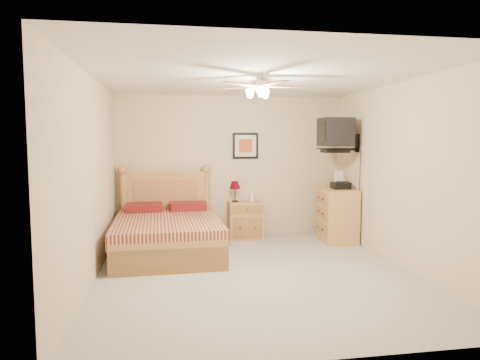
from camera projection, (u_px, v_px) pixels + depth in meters
name	position (u px, v px, depth m)	size (l,w,h in m)	color
floor	(255.00, 273.00, 5.53)	(4.50, 4.50, 0.00)	#A09990
ceiling	(255.00, 77.00, 5.30)	(4.00, 4.50, 0.04)	white
wall_back	(230.00, 167.00, 7.63)	(4.00, 0.04, 2.50)	beige
wall_front	(314.00, 203.00, 3.21)	(4.00, 0.04, 2.50)	beige
wall_left	(91.00, 180.00, 5.10)	(0.04, 4.50, 2.50)	beige
wall_right	(401.00, 175.00, 5.74)	(0.04, 4.50, 2.50)	beige
bed	(167.00, 212.00, 6.39)	(1.53, 2.01, 1.30)	#A66D37
nightstand	(246.00, 220.00, 7.51)	(0.60, 0.45, 0.64)	#A96F36
table_lamp	(235.00, 191.00, 7.48)	(0.20, 0.20, 0.36)	#5F0213
lotion_bottle	(252.00, 196.00, 7.45)	(0.08, 0.08, 0.21)	silver
framed_picture	(245.00, 146.00, 7.62)	(0.46, 0.04, 0.46)	black
dresser	(337.00, 215.00, 7.27)	(0.53, 0.76, 0.90)	#A26B30
fax_machine	(341.00, 180.00, 7.17)	(0.28, 0.30, 0.30)	black
magazine_lower	(330.00, 186.00, 7.48)	(0.21, 0.29, 0.03)	#ACA18A
magazine_upper	(330.00, 185.00, 7.48)	(0.22, 0.30, 0.02)	gray
wall_tv	(344.00, 135.00, 6.97)	(0.56, 0.46, 0.58)	black
ceiling_fan	(259.00, 86.00, 5.12)	(1.14, 1.14, 0.28)	white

